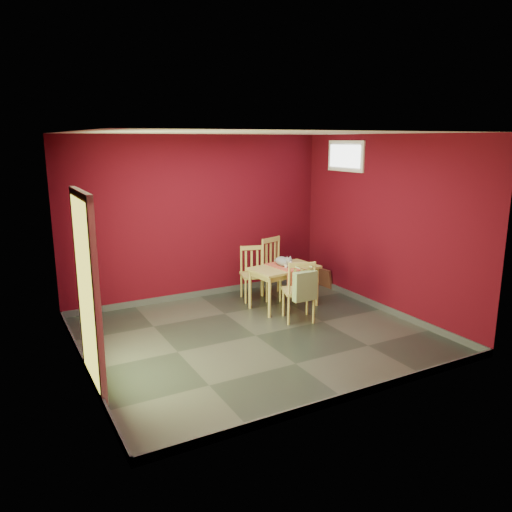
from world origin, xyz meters
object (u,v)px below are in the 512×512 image
chair_far_left (253,273)px  tote_bag (305,286)px  picture_frame (324,278)px  cat (283,260)px  dining_table (284,272)px  chair_near (299,290)px  chair_far_right (277,267)px

chair_far_left → tote_bag: chair_far_left is taller
picture_frame → cat: bearing=-157.1°
dining_table → tote_bag: 0.86m
chair_far_left → chair_near: (0.09, -1.24, 0.02)m
chair_far_right → tote_bag: chair_far_right is taller
dining_table → cat: 0.20m
cat → picture_frame: size_ratio=1.13×
chair_far_left → chair_far_right: size_ratio=0.89×
chair_far_left → chair_far_right: bearing=-6.7°
dining_table → cat: size_ratio=2.80×
tote_bag → picture_frame: size_ratio=1.37×
chair_far_left → tote_bag: 1.46m
dining_table → chair_far_left: chair_far_left is taller
chair_far_left → chair_far_right: (0.44, -0.05, 0.06)m
chair_far_right → picture_frame: bearing=1.0°
chair_far_right → tote_bag: 1.46m
chair_far_right → chair_near: 1.24m
chair_near → dining_table: bearing=78.5°
chair_far_right → picture_frame: 1.06m
dining_table → chair_near: (-0.13, -0.63, -0.11)m
chair_near → cat: size_ratio=2.30×
picture_frame → dining_table: bearing=-154.8°
chair_near → cat: bearing=78.0°
dining_table → chair_near: 0.66m
chair_far_left → picture_frame: (1.44, -0.03, -0.28)m
chair_far_left → chair_far_right: 0.44m
chair_far_left → chair_near: chair_near is taller
chair_far_right → cat: (-0.19, -0.49, 0.25)m
chair_far_left → picture_frame: 1.47m
chair_far_right → picture_frame: (1.01, 0.02, -0.34)m
chair_far_left → tote_bag: (0.04, -1.46, 0.14)m
cat → tote_bag: bearing=-104.0°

